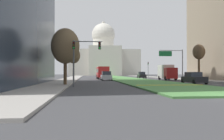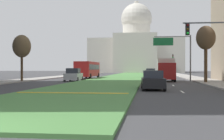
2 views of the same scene
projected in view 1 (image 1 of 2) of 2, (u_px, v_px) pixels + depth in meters
name	position (u px, v px, depth m)	size (l,w,h in m)	color
ground_plane	(117.00, 78.00, 77.83)	(277.58, 277.58, 0.00)	#3D3D3F
grass_median	(119.00, 78.00, 71.55)	(8.54, 113.56, 0.14)	#4C8442
median_curb_nose	(170.00, 85.00, 27.87)	(7.68, 0.50, 0.04)	gold
lane_dashes_right	(157.00, 79.00, 60.71)	(0.16, 59.94, 0.01)	silver
sidewalk_left	(72.00, 78.00, 63.93)	(4.00, 113.56, 0.15)	#9E9991
sidewalk_right	(171.00, 78.00, 66.63)	(4.00, 113.56, 0.15)	#9E9991
capitol_building	(103.00, 58.00, 139.85)	(38.50, 27.68, 30.62)	beige
traffic_light_near_left	(81.00, 53.00, 27.52)	(3.34, 0.35, 5.20)	#515456
traffic_light_far_right	(148.00, 67.00, 81.41)	(0.28, 0.35, 5.20)	#515456
overhead_guide_sign	(174.00, 58.00, 52.47)	(5.27, 0.20, 6.50)	#515456
street_tree_left_near	(65.00, 46.00, 29.45)	(3.39, 3.39, 6.87)	#4C3823
street_tree_left_mid	(74.00, 56.00, 46.10)	(2.45, 2.45, 6.34)	#4C3823
street_tree_right_mid	(199.00, 53.00, 47.46)	(2.35, 2.35, 7.04)	#4C3823
sedan_lead_stopped	(194.00, 78.00, 34.45)	(2.08, 4.53, 1.65)	black
sedan_midblock	(106.00, 76.00, 49.79)	(2.09, 4.31, 1.84)	#BCBCC1
sedan_distant	(142.00, 75.00, 67.43)	(2.07, 4.20, 1.79)	black
box_truck_delivery	(167.00, 72.00, 52.40)	(2.40, 6.40, 3.20)	maroon
city_bus	(102.00, 72.00, 60.64)	(2.62, 11.00, 2.95)	#B21E1E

